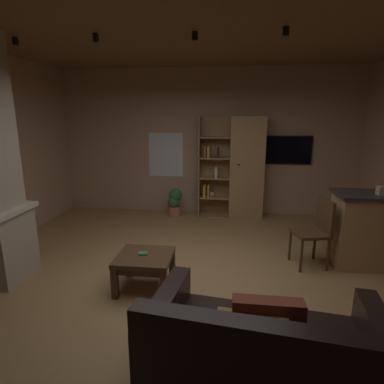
{
  "coord_description": "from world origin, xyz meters",
  "views": [
    {
      "loc": [
        0.45,
        -3.38,
        1.96
      ],
      "look_at": [
        0.0,
        0.4,
        1.05
      ],
      "focal_mm": 29.4,
      "sensor_mm": 36.0,
      "label": 1
    }
  ],
  "objects_px": {
    "coffee_table": "(145,262)",
    "dining_chair": "(316,228)",
    "leather_couch": "(263,361)",
    "potted_floor_plant": "(175,202)",
    "bookshelf_cabinet": "(242,169)",
    "table_book_0": "(143,253)",
    "tissue_box": "(383,191)",
    "wall_mounted_tv": "(286,150)"
  },
  "relations": [
    {
      "from": "coffee_table",
      "to": "dining_chair",
      "type": "xyz_separation_m",
      "value": [
        2.11,
        0.84,
        0.2
      ]
    },
    {
      "from": "leather_couch",
      "to": "potted_floor_plant",
      "type": "xyz_separation_m",
      "value": [
        -1.33,
        4.11,
        -0.01
      ]
    },
    {
      "from": "coffee_table",
      "to": "dining_chair",
      "type": "relative_size",
      "value": 0.68
    },
    {
      "from": "bookshelf_cabinet",
      "to": "table_book_0",
      "type": "bearing_deg",
      "value": -112.97
    },
    {
      "from": "bookshelf_cabinet",
      "to": "coffee_table",
      "type": "bearing_deg",
      "value": -112.38
    },
    {
      "from": "table_book_0",
      "to": "potted_floor_plant",
      "type": "height_order",
      "value": "potted_floor_plant"
    },
    {
      "from": "tissue_box",
      "to": "coffee_table",
      "type": "height_order",
      "value": "tissue_box"
    },
    {
      "from": "bookshelf_cabinet",
      "to": "coffee_table",
      "type": "height_order",
      "value": "bookshelf_cabinet"
    },
    {
      "from": "leather_couch",
      "to": "potted_floor_plant",
      "type": "height_order",
      "value": "leather_couch"
    },
    {
      "from": "potted_floor_plant",
      "to": "wall_mounted_tv",
      "type": "bearing_deg",
      "value": 8.94
    },
    {
      "from": "table_book_0",
      "to": "tissue_box",
      "type": "bearing_deg",
      "value": 16.05
    },
    {
      "from": "leather_couch",
      "to": "coffee_table",
      "type": "bearing_deg",
      "value": 131.84
    },
    {
      "from": "coffee_table",
      "to": "dining_chair",
      "type": "height_order",
      "value": "dining_chair"
    },
    {
      "from": "tissue_box",
      "to": "wall_mounted_tv",
      "type": "relative_size",
      "value": 0.12
    },
    {
      "from": "coffee_table",
      "to": "potted_floor_plant",
      "type": "relative_size",
      "value": 1.1
    },
    {
      "from": "wall_mounted_tv",
      "to": "potted_floor_plant",
      "type": "bearing_deg",
      "value": -171.06
    },
    {
      "from": "tissue_box",
      "to": "dining_chair",
      "type": "xyz_separation_m",
      "value": [
        -0.77,
        -0.02,
        -0.53
      ]
    },
    {
      "from": "potted_floor_plant",
      "to": "wall_mounted_tv",
      "type": "relative_size",
      "value": 0.58
    },
    {
      "from": "bookshelf_cabinet",
      "to": "potted_floor_plant",
      "type": "relative_size",
      "value": 3.46
    },
    {
      "from": "bookshelf_cabinet",
      "to": "tissue_box",
      "type": "bearing_deg",
      "value": -50.41
    },
    {
      "from": "leather_couch",
      "to": "potted_floor_plant",
      "type": "bearing_deg",
      "value": 107.97
    },
    {
      "from": "tissue_box",
      "to": "dining_chair",
      "type": "distance_m",
      "value": 0.93
    },
    {
      "from": "table_book_0",
      "to": "potted_floor_plant",
      "type": "distance_m",
      "value": 2.74
    },
    {
      "from": "tissue_box",
      "to": "leather_couch",
      "type": "relative_size",
      "value": 0.07
    },
    {
      "from": "bookshelf_cabinet",
      "to": "dining_chair",
      "type": "relative_size",
      "value": 2.14
    },
    {
      "from": "dining_chair",
      "to": "potted_floor_plant",
      "type": "relative_size",
      "value": 1.61
    },
    {
      "from": "coffee_table",
      "to": "dining_chair",
      "type": "bearing_deg",
      "value": 21.74
    },
    {
      "from": "bookshelf_cabinet",
      "to": "dining_chair",
      "type": "xyz_separation_m",
      "value": [
        0.92,
        -2.05,
        -0.45
      ]
    },
    {
      "from": "tissue_box",
      "to": "table_book_0",
      "type": "height_order",
      "value": "tissue_box"
    },
    {
      "from": "tissue_box",
      "to": "table_book_0",
      "type": "relative_size",
      "value": 1.16
    },
    {
      "from": "coffee_table",
      "to": "wall_mounted_tv",
      "type": "distance_m",
      "value": 3.85
    },
    {
      "from": "bookshelf_cabinet",
      "to": "tissue_box",
      "type": "relative_size",
      "value": 16.42
    },
    {
      "from": "leather_couch",
      "to": "wall_mounted_tv",
      "type": "relative_size",
      "value": 1.75
    },
    {
      "from": "wall_mounted_tv",
      "to": "dining_chair",
      "type": "bearing_deg",
      "value": -88.36
    },
    {
      "from": "leather_couch",
      "to": "dining_chair",
      "type": "bearing_deg",
      "value": 67.72
    },
    {
      "from": "coffee_table",
      "to": "potted_floor_plant",
      "type": "height_order",
      "value": "potted_floor_plant"
    },
    {
      "from": "dining_chair",
      "to": "bookshelf_cabinet",
      "type": "bearing_deg",
      "value": 114.04
    },
    {
      "from": "tissue_box",
      "to": "wall_mounted_tv",
      "type": "xyz_separation_m",
      "value": [
        -0.83,
        2.25,
        0.27
      ]
    },
    {
      "from": "tissue_box",
      "to": "potted_floor_plant",
      "type": "distance_m",
      "value": 3.64
    },
    {
      "from": "bookshelf_cabinet",
      "to": "wall_mounted_tv",
      "type": "bearing_deg",
      "value": 13.93
    },
    {
      "from": "wall_mounted_tv",
      "to": "coffee_table",
      "type": "bearing_deg",
      "value": -123.34
    },
    {
      "from": "table_book_0",
      "to": "dining_chair",
      "type": "relative_size",
      "value": 0.11
    }
  ]
}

